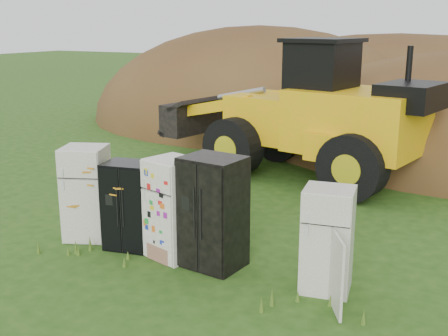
# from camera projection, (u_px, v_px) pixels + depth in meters

# --- Properties ---
(ground) EXTENTS (120.00, 120.00, 0.00)m
(ground) POSITION_uv_depth(u_px,v_px,m) (198.00, 261.00, 10.05)
(ground) COLOR #224913
(ground) RESTS_ON ground
(fridge_leftmost) EXTENTS (1.04, 1.02, 1.84)m
(fridge_leftmost) POSITION_uv_depth(u_px,v_px,m) (86.00, 193.00, 10.94)
(fridge_leftmost) COLOR white
(fridge_leftmost) RESTS_ON ground
(fridge_black_side) EXTENTS (0.97, 0.83, 1.65)m
(fridge_black_side) POSITION_uv_depth(u_px,v_px,m) (129.00, 205.00, 10.49)
(fridge_black_side) COLOR black
(fridge_black_side) RESTS_ON ground
(fridge_sticker) EXTENTS (0.99, 0.95, 1.83)m
(fridge_sticker) POSITION_uv_depth(u_px,v_px,m) (173.00, 208.00, 10.04)
(fridge_sticker) COLOR white
(fridge_sticker) RESTS_ON ground
(fridge_dark_mid) EXTENTS (1.09, 0.93, 1.96)m
(fridge_dark_mid) POSITION_uv_depth(u_px,v_px,m) (213.00, 212.00, 9.64)
(fridge_dark_mid) COLOR black
(fridge_dark_mid) RESTS_ON ground
(fridge_open_door) EXTENTS (0.87, 0.82, 1.68)m
(fridge_open_door) POSITION_uv_depth(u_px,v_px,m) (327.00, 240.00, 8.78)
(fridge_open_door) COLOR white
(fridge_open_door) RESTS_ON ground
(wheel_loader) EXTENTS (8.23, 4.56, 3.76)m
(wheel_loader) POSITION_uv_depth(u_px,v_px,m) (290.00, 107.00, 15.47)
(wheel_loader) COLOR #F6A410
(wheel_loader) RESTS_ON ground
(dirt_mound_left) EXTENTS (14.99, 11.24, 8.12)m
(dirt_mound_left) POSITION_uv_depth(u_px,v_px,m) (258.00, 123.00, 23.93)
(dirt_mound_left) COLOR #4C2F18
(dirt_mound_left) RESTS_ON ground
(dirt_mound_back) EXTENTS (20.43, 13.62, 7.44)m
(dirt_mound_back) POSITION_uv_depth(u_px,v_px,m) (395.00, 118.00, 25.23)
(dirt_mound_back) COLOR #4C2F18
(dirt_mound_back) RESTS_ON ground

